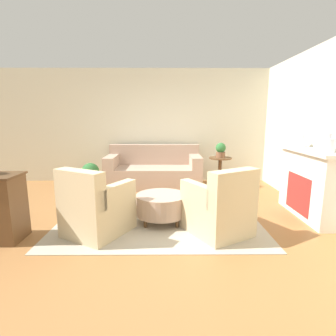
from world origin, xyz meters
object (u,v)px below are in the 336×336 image
object	(u,v)px
potted_plant_on_side_table	(221,150)
potted_plant_floor	(91,174)
armchair_left	(96,209)
vase_mantel_near	(301,142)
couch	(154,172)
armchair_right	(220,208)
ottoman_table	(161,204)
side_table	(220,167)
vase_mantel_far	(327,145)

from	to	relation	value
potted_plant_on_side_table	potted_plant_floor	world-z (taller)	potted_plant_on_side_table
armchair_left	potted_plant_on_side_table	xyz separation A→B (m)	(2.23, 2.52, 0.51)
vase_mantel_near	potted_plant_floor	distance (m)	4.41
couch	armchair_left	world-z (taller)	couch
armchair_right	ottoman_table	bearing A→B (deg)	151.96
potted_plant_on_side_table	side_table	bearing A→B (deg)	0.00
armchair_left	ottoman_table	size ratio (longest dim) A/B	1.35
armchair_left	potted_plant_on_side_table	bearing A→B (deg)	48.51
ottoman_table	potted_plant_on_side_table	world-z (taller)	potted_plant_on_side_table
side_table	potted_plant_floor	xyz separation A→B (m)	(-3.01, -0.04, -0.15)
couch	vase_mantel_near	size ratio (longest dim) A/B	10.35
armchair_right	side_table	world-z (taller)	armchair_right
side_table	vase_mantel_far	xyz separation A→B (m)	(1.07, -2.23, 0.75)
potted_plant_on_side_table	couch	bearing A→B (deg)	174.60
couch	armchair_right	world-z (taller)	couch
vase_mantel_near	potted_plant_on_side_table	distance (m)	1.85
potted_plant_floor	ottoman_table	bearing A→B (deg)	-50.65
potted_plant_on_side_table	potted_plant_floor	distance (m)	3.06
couch	potted_plant_on_side_table	distance (m)	1.64
side_table	couch	bearing A→B (deg)	174.60
vase_mantel_far	potted_plant_on_side_table	world-z (taller)	vase_mantel_far
vase_mantel_near	vase_mantel_far	xyz separation A→B (m)	(0.00, -0.75, 0.03)
armchair_right	potted_plant_floor	size ratio (longest dim) A/B	1.80
armchair_right	vase_mantel_near	distance (m)	2.07
couch	vase_mantel_near	world-z (taller)	vase_mantel_near
armchair_left	vase_mantel_far	world-z (taller)	vase_mantel_far
potted_plant_floor	vase_mantel_near	bearing A→B (deg)	-19.43
potted_plant_floor	vase_mantel_far	bearing A→B (deg)	-28.22
ottoman_table	vase_mantel_near	bearing A→B (deg)	14.23
couch	vase_mantel_near	xyz separation A→B (m)	(2.61, -1.62, 0.86)
ottoman_table	potted_plant_on_side_table	xyz separation A→B (m)	(1.33, 2.09, 0.60)
couch	side_table	xyz separation A→B (m)	(1.55, -0.15, 0.13)
couch	armchair_left	size ratio (longest dim) A/B	2.07
ottoman_table	side_table	world-z (taller)	side_table
couch	vase_mantel_far	distance (m)	3.64
side_table	potted_plant_floor	size ratio (longest dim) A/B	1.21
armchair_right	potted_plant_on_side_table	size ratio (longest dim) A/B	3.12
vase_mantel_near	potted_plant_floor	bearing A→B (deg)	160.57
vase_mantel_far	vase_mantel_near	bearing A→B (deg)	90.00
potted_plant_on_side_table	vase_mantel_far	bearing A→B (deg)	-64.39
couch	potted_plant_floor	bearing A→B (deg)	-172.67
armchair_left	vase_mantel_far	bearing A→B (deg)	5.08
couch	vase_mantel_near	bearing A→B (deg)	-31.86
armchair_right	ottoman_table	world-z (taller)	armchair_right
ottoman_table	potted_plant_floor	distance (m)	2.65
armchair_right	potted_plant_on_side_table	xyz separation A→B (m)	(0.51, 2.52, 0.51)
armchair_left	potted_plant_on_side_table	world-z (taller)	potted_plant_on_side_table
vase_mantel_near	ottoman_table	bearing A→B (deg)	-165.77
vase_mantel_far	potted_plant_floor	world-z (taller)	vase_mantel_far
couch	armchair_left	xyz separation A→B (m)	(-0.68, -2.67, 0.03)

